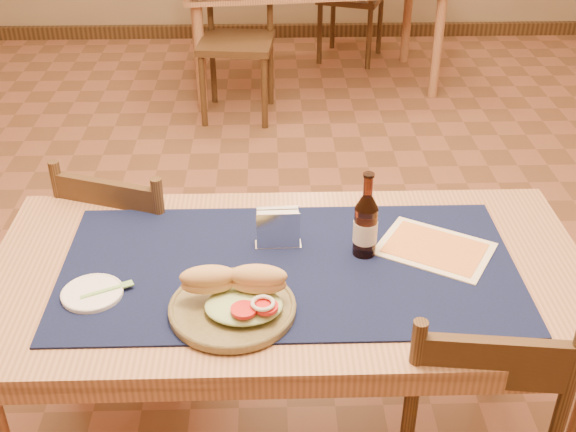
{
  "coord_description": "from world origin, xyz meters",
  "views": [
    {
      "loc": [
        -0.05,
        -2.35,
        1.87
      ],
      "look_at": [
        0.0,
        -0.7,
        0.85
      ],
      "focal_mm": 45.0,
      "sensor_mm": 36.0,
      "label": 1
    }
  ],
  "objects_px": {
    "sandwich_plate": "(235,301)",
    "beer_bottle": "(366,225)",
    "main_table": "(289,293)",
    "chair_main_far": "(141,259)",
    "napkin_holder": "(278,229)"
  },
  "relations": [
    {
      "from": "sandwich_plate",
      "to": "beer_bottle",
      "type": "bearing_deg",
      "value": 35.0
    },
    {
      "from": "main_table",
      "to": "beer_bottle",
      "type": "bearing_deg",
      "value": 15.06
    },
    {
      "from": "main_table",
      "to": "beer_bottle",
      "type": "relative_size",
      "value": 6.54
    },
    {
      "from": "chair_main_far",
      "to": "main_table",
      "type": "bearing_deg",
      "value": -44.1
    },
    {
      "from": "beer_bottle",
      "to": "main_table",
      "type": "bearing_deg",
      "value": -164.94
    },
    {
      "from": "chair_main_far",
      "to": "sandwich_plate",
      "type": "height_order",
      "value": "sandwich_plate"
    },
    {
      "from": "main_table",
      "to": "chair_main_far",
      "type": "bearing_deg",
      "value": 135.9
    },
    {
      "from": "chair_main_far",
      "to": "napkin_holder",
      "type": "height_order",
      "value": "same"
    },
    {
      "from": "main_table",
      "to": "sandwich_plate",
      "type": "distance_m",
      "value": 0.26
    },
    {
      "from": "chair_main_far",
      "to": "napkin_holder",
      "type": "distance_m",
      "value": 0.7
    },
    {
      "from": "chair_main_far",
      "to": "beer_bottle",
      "type": "relative_size",
      "value": 3.55
    },
    {
      "from": "chair_main_far",
      "to": "beer_bottle",
      "type": "height_order",
      "value": "beer_bottle"
    },
    {
      "from": "sandwich_plate",
      "to": "beer_bottle",
      "type": "height_order",
      "value": "beer_bottle"
    },
    {
      "from": "napkin_holder",
      "to": "beer_bottle",
      "type": "bearing_deg",
      "value": -11.18
    },
    {
      "from": "beer_bottle",
      "to": "chair_main_far",
      "type": "bearing_deg",
      "value": 148.82
    }
  ]
}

